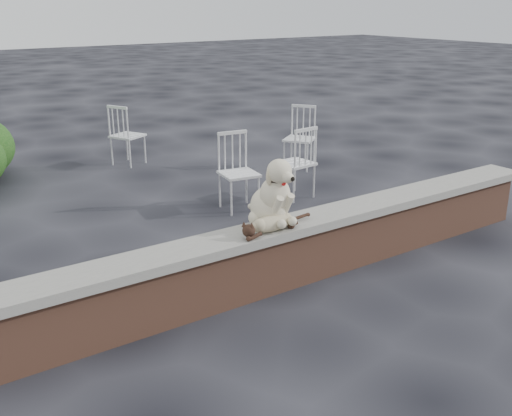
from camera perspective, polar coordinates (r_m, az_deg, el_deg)
ground at (r=5.62m, az=3.91°, el=-6.70°), size 60.00×60.00×0.00m
brick_wall at (r=5.51m, az=3.97°, el=-4.36°), size 6.00×0.30×0.50m
capstone at (r=5.40m, az=4.04°, el=-1.53°), size 6.20×0.40×0.08m
dog at (r=5.18m, az=1.27°, el=1.71°), size 0.44×0.56×0.62m
cat at (r=5.10m, az=1.51°, el=-1.33°), size 0.95×0.29×0.16m
chair_b at (r=7.28m, az=-1.63°, el=3.39°), size 0.64×0.64×0.94m
chair_d at (r=9.17m, az=4.14°, el=6.64°), size 0.78×0.78×0.94m
chair_c at (r=7.77m, az=3.68°, el=4.37°), size 0.61×0.61×0.94m
chair_e at (r=9.58m, az=-12.07°, el=6.81°), size 0.75×0.75×0.94m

